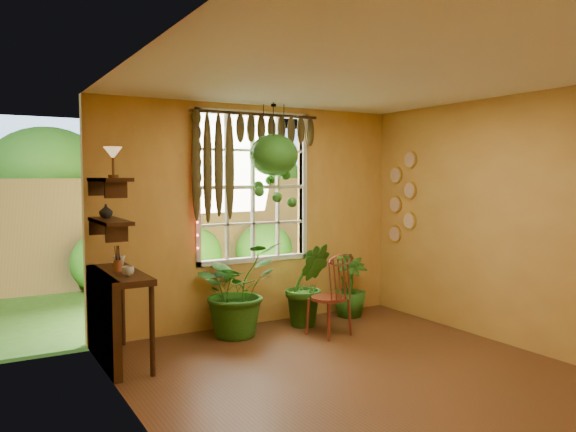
% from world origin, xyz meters
% --- Properties ---
extents(floor, '(4.50, 4.50, 0.00)m').
position_xyz_m(floor, '(0.00, 0.00, 0.00)').
color(floor, '#572F19').
rests_on(floor, ground).
extents(ceiling, '(4.50, 4.50, 0.00)m').
position_xyz_m(ceiling, '(0.00, 0.00, 2.70)').
color(ceiling, white).
rests_on(ceiling, wall_back).
extents(wall_back, '(4.00, 0.00, 4.00)m').
position_xyz_m(wall_back, '(0.00, 2.25, 1.35)').
color(wall_back, gold).
rests_on(wall_back, floor).
extents(wall_left, '(0.00, 4.50, 4.50)m').
position_xyz_m(wall_left, '(-2.00, 0.00, 1.35)').
color(wall_left, gold).
rests_on(wall_left, floor).
extents(wall_right, '(0.00, 4.50, 4.50)m').
position_xyz_m(wall_right, '(2.00, 0.00, 1.35)').
color(wall_right, gold).
rests_on(wall_right, floor).
extents(window, '(1.52, 0.10, 1.86)m').
position_xyz_m(window, '(0.00, 2.28, 1.70)').
color(window, white).
rests_on(window, wall_back).
extents(valance_vine, '(1.70, 0.12, 1.10)m').
position_xyz_m(valance_vine, '(-0.08, 2.16, 2.28)').
color(valance_vine, '#341E0E').
rests_on(valance_vine, window).
extents(string_lights, '(0.03, 0.03, 1.54)m').
position_xyz_m(string_lights, '(-0.76, 2.19, 1.75)').
color(string_lights, '#FF2633').
rests_on(string_lights, window).
extents(wall_plates, '(0.04, 0.32, 1.10)m').
position_xyz_m(wall_plates, '(1.98, 1.79, 1.55)').
color(wall_plates, '#FFF1D0').
rests_on(wall_plates, wall_right).
extents(counter_ledge, '(0.40, 1.20, 0.90)m').
position_xyz_m(counter_ledge, '(-1.91, 1.60, 0.55)').
color(counter_ledge, '#341E0E').
rests_on(counter_ledge, floor).
extents(shelf_lower, '(0.25, 0.90, 0.04)m').
position_xyz_m(shelf_lower, '(-1.88, 1.60, 1.40)').
color(shelf_lower, '#341E0E').
rests_on(shelf_lower, wall_left).
extents(shelf_upper, '(0.25, 0.90, 0.04)m').
position_xyz_m(shelf_upper, '(-1.88, 1.60, 1.80)').
color(shelf_upper, '#341E0E').
rests_on(shelf_upper, wall_left).
extents(backyard, '(14.00, 10.00, 12.00)m').
position_xyz_m(backyard, '(0.24, 6.87, 1.28)').
color(backyard, '#2D5C1A').
rests_on(backyard, ground).
extents(windsor_chair, '(0.48, 0.50, 1.10)m').
position_xyz_m(windsor_chair, '(0.52, 1.33, 0.32)').
color(windsor_chair, maroon).
rests_on(windsor_chair, floor).
extents(potted_plant_left, '(1.21, 1.13, 1.08)m').
position_xyz_m(potted_plant_left, '(-0.42, 1.88, 0.54)').
color(potted_plant_left, '#155015').
rests_on(potted_plant_left, floor).
extents(potted_plant_mid, '(0.68, 0.61, 1.02)m').
position_xyz_m(potted_plant_mid, '(0.52, 1.82, 0.51)').
color(potted_plant_mid, '#155015').
rests_on(potted_plant_mid, floor).
extents(potted_plant_right, '(0.51, 0.51, 0.81)m').
position_xyz_m(potted_plant_right, '(1.24, 1.95, 0.40)').
color(potted_plant_right, '#155015').
rests_on(potted_plant_right, floor).
extents(hanging_basket, '(0.59, 0.59, 1.27)m').
position_xyz_m(hanging_basket, '(0.15, 2.02, 2.00)').
color(hanging_basket, black).
rests_on(hanging_basket, ceiling).
extents(cup_a, '(0.15, 0.15, 0.09)m').
position_xyz_m(cup_a, '(-1.78, 1.33, 0.94)').
color(cup_a, silver).
rests_on(cup_a, counter_ledge).
extents(cup_b, '(0.15, 0.15, 0.11)m').
position_xyz_m(cup_b, '(-1.72, 1.93, 0.96)').
color(cup_b, beige).
rests_on(cup_b, counter_ledge).
extents(brush_jar, '(0.09, 0.09, 0.32)m').
position_xyz_m(brush_jar, '(-1.80, 1.63, 1.03)').
color(brush_jar, brown).
rests_on(brush_jar, counter_ledge).
extents(shelf_vase, '(0.17, 0.17, 0.14)m').
position_xyz_m(shelf_vase, '(-1.87, 1.80, 1.49)').
color(shelf_vase, '#B2AD99').
rests_on(shelf_vase, shelf_lower).
extents(tiffany_lamp, '(0.17, 0.17, 0.29)m').
position_xyz_m(tiffany_lamp, '(-1.86, 1.49, 2.03)').
color(tiffany_lamp, brown).
rests_on(tiffany_lamp, shelf_upper).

